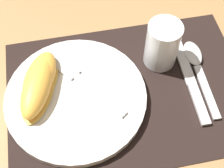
# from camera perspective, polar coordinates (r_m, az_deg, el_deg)

# --- Properties ---
(ground_plane) EXTENTS (3.00, 3.00, 0.00)m
(ground_plane) POSITION_cam_1_polar(r_m,az_deg,el_deg) (0.58, 3.03, -1.42)
(ground_plane) COLOR #A37547
(placemat) EXTENTS (0.44, 0.31, 0.00)m
(placemat) POSITION_cam_1_polar(r_m,az_deg,el_deg) (0.58, 3.04, -1.32)
(placemat) COLOR black
(placemat) RESTS_ON ground_plane
(plate) EXTENTS (0.25, 0.25, 0.02)m
(plate) POSITION_cam_1_polar(r_m,az_deg,el_deg) (0.57, -6.66, -2.11)
(plate) COLOR white
(plate) RESTS_ON placemat
(juice_glass) EXTENTS (0.06, 0.06, 0.09)m
(juice_glass) POSITION_cam_1_polar(r_m,az_deg,el_deg) (0.59, 9.10, 6.83)
(juice_glass) COLOR silver
(juice_glass) RESTS_ON placemat
(knife) EXTENTS (0.02, 0.21, 0.01)m
(knife) POSITION_cam_1_polar(r_m,az_deg,el_deg) (0.61, 13.99, 1.09)
(knife) COLOR silver
(knife) RESTS_ON placemat
(spoon) EXTENTS (0.03, 0.17, 0.01)m
(spoon) POSITION_cam_1_polar(r_m,az_deg,el_deg) (0.63, 15.16, 3.74)
(spoon) COLOR silver
(spoon) RESTS_ON placemat
(fork) EXTENTS (0.13, 0.17, 0.00)m
(fork) POSITION_cam_1_polar(r_m,az_deg,el_deg) (0.57, -6.05, 1.01)
(fork) COLOR silver
(fork) RESTS_ON plate
(citrus_wedge_0) EXTENTS (0.10, 0.13, 0.03)m
(citrus_wedge_0) POSITION_cam_1_polar(r_m,az_deg,el_deg) (0.57, -13.05, 1.04)
(citrus_wedge_0) COLOR #F7C656
(citrus_wedge_0) RESTS_ON plate
(citrus_wedge_1) EXTENTS (0.09, 0.14, 0.04)m
(citrus_wedge_1) POSITION_cam_1_polar(r_m,az_deg,el_deg) (0.56, -13.45, -0.64)
(citrus_wedge_1) COLOR #F7C656
(citrus_wedge_1) RESTS_ON plate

